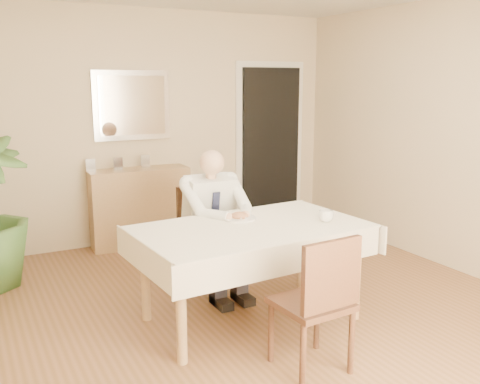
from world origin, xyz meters
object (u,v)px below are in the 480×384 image
chair_near (319,297)px  dining_table (251,237)px  coffee_mug (326,216)px  seated_man (217,216)px  chair_far (204,230)px  sideboard (140,207)px

chair_near → dining_table: bearing=85.8°
coffee_mug → seated_man: bearing=126.9°
seated_man → chair_far: bearing=90.0°
dining_table → sideboard: 2.29m
seated_man → chair_near: bearing=-90.2°
chair_near → sideboard: 3.16m
chair_far → seated_man: bearing=-90.8°
sideboard → seated_man: bearing=-81.2°
seated_man → sideboard: bearing=95.5°
coffee_mug → sideboard: bearing=106.7°
chair_near → coffee_mug: 0.96m
coffee_mug → chair_far: bearing=118.5°
chair_far → chair_near: 1.76m
chair_near → seated_man: (0.01, 1.48, 0.18)m
chair_far → chair_near: size_ratio=0.98×
dining_table → chair_near: 0.90m
chair_near → sideboard: chair_near is taller
seated_man → sideboard: (-0.16, 1.68, -0.26)m
chair_near → seated_man: seated_man is taller
dining_table → seated_man: size_ratio=1.43×
chair_far → coffee_mug: bearing=-62.3°
coffee_mug → chair_near: bearing=-128.7°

